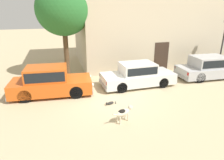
# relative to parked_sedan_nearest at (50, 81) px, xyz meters

# --- Properties ---
(ground_plane) EXTENTS (80.00, 80.00, 0.00)m
(ground_plane) POSITION_rel_parked_sedan_nearest_xyz_m (2.84, -1.29, -0.76)
(ground_plane) COLOR tan
(parked_sedan_nearest) EXTENTS (4.36, 2.01, 1.54)m
(parked_sedan_nearest) POSITION_rel_parked_sedan_nearest_xyz_m (0.00, 0.00, 0.00)
(parked_sedan_nearest) COLOR #D15619
(parked_sedan_nearest) RESTS_ON ground_plane
(parked_sedan_second) EXTENTS (4.42, 1.81, 1.38)m
(parked_sedan_second) POSITION_rel_parked_sedan_nearest_xyz_m (4.95, 0.02, -0.08)
(parked_sedan_second) COLOR silver
(parked_sedan_second) RESTS_ON ground_plane
(parked_sedan_third) EXTENTS (4.55, 1.96, 1.43)m
(parked_sedan_third) POSITION_rel_parked_sedan_nearest_xyz_m (10.10, 0.15, -0.05)
(parked_sedan_third) COLOR #B2B5BA
(parked_sedan_third) RESTS_ON ground_plane
(apartment_block) EXTENTS (15.36, 6.88, 8.18)m
(apartment_block) POSITION_rel_parked_sedan_nearest_xyz_m (10.00, 5.75, 3.33)
(apartment_block) COLOR beige
(apartment_block) RESTS_ON ground_plane
(stray_dog_spotted) EXTENTS (1.02, 0.50, 0.65)m
(stray_dog_spotted) POSITION_rel_parked_sedan_nearest_xyz_m (2.87, -3.62, -0.35)
(stray_dog_spotted) COLOR beige
(stray_dog_spotted) RESTS_ON ground_plane
(stray_cat) EXTENTS (0.57, 0.29, 0.16)m
(stray_cat) POSITION_rel_parked_sedan_nearest_xyz_m (2.72, -1.99, -0.69)
(stray_cat) COLOR #2D2B28
(stray_cat) RESTS_ON ground_plane
(street_lamp) EXTENTS (0.22, 0.22, 3.73)m
(street_lamp) POSITION_rel_parked_sedan_nearest_xyz_m (11.73, 1.13, 1.63)
(street_lamp) COLOR #2D2B28
(street_lamp) RESTS_ON ground_plane
(acacia_tree_left) EXTENTS (3.38, 3.04, 5.88)m
(acacia_tree_left) POSITION_rel_parked_sedan_nearest_xyz_m (1.10, 3.14, 3.48)
(acacia_tree_left) COLOR brown
(acacia_tree_left) RESTS_ON ground_plane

